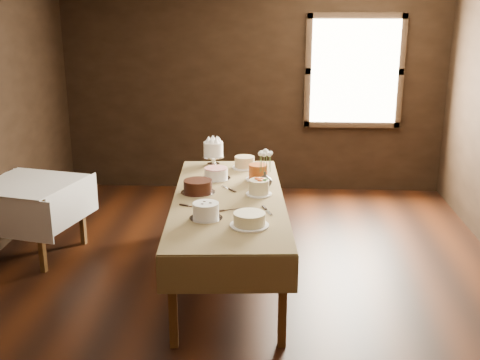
% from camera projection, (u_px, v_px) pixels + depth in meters
% --- Properties ---
extents(floor, '(5.00, 6.00, 0.01)m').
position_uv_depth(floor, '(239.00, 289.00, 5.22)').
color(floor, black).
rests_on(floor, ground).
extents(wall_back, '(5.00, 0.02, 2.80)m').
position_uv_depth(wall_back, '(253.00, 86.00, 7.68)').
color(wall_back, black).
rests_on(wall_back, ground).
extents(wall_front, '(5.00, 0.02, 2.80)m').
position_uv_depth(wall_front, '(182.00, 327.00, 1.95)').
color(wall_front, black).
rests_on(wall_front, ground).
extents(window, '(1.10, 0.05, 1.30)m').
position_uv_depth(window, '(354.00, 72.00, 7.49)').
color(window, '#FFEABF').
rests_on(window, wall_back).
extents(display_table, '(1.16, 2.57, 0.78)m').
position_uv_depth(display_table, '(228.00, 203.00, 5.25)').
color(display_table, '#4E3014').
rests_on(display_table, ground).
extents(side_table, '(1.07, 1.07, 0.75)m').
position_uv_depth(side_table, '(28.00, 191.00, 5.78)').
color(side_table, '#4E3014').
rests_on(side_table, ground).
extents(cake_meringue, '(0.27, 0.27, 0.26)m').
position_uv_depth(cake_meringue, '(213.00, 154.00, 6.25)').
color(cake_meringue, silver).
rests_on(cake_meringue, display_table).
extents(cake_speckled, '(0.28, 0.28, 0.12)m').
position_uv_depth(cake_speckled, '(245.00, 163.00, 6.14)').
color(cake_speckled, white).
rests_on(cake_speckled, display_table).
extents(cake_lattice, '(0.29, 0.29, 0.11)m').
position_uv_depth(cake_lattice, '(216.00, 174.00, 5.76)').
color(cake_lattice, silver).
rests_on(cake_lattice, display_table).
extents(cake_caramel, '(0.24, 0.24, 0.15)m').
position_uv_depth(cake_caramel, '(258.00, 173.00, 5.73)').
color(cake_caramel, white).
rests_on(cake_caramel, display_table).
extents(cake_chocolate, '(0.36, 0.36, 0.12)m').
position_uv_depth(cake_chocolate, '(198.00, 187.00, 5.33)').
color(cake_chocolate, silver).
rests_on(cake_chocolate, display_table).
extents(cake_flowers, '(0.24, 0.24, 0.14)m').
position_uv_depth(cake_flowers, '(259.00, 188.00, 5.28)').
color(cake_flowers, white).
rests_on(cake_flowers, display_table).
extents(cake_swirl, '(0.27, 0.27, 0.14)m').
position_uv_depth(cake_swirl, '(206.00, 212.00, 4.68)').
color(cake_swirl, silver).
rests_on(cake_swirl, display_table).
extents(cake_cream, '(0.33, 0.33, 0.11)m').
position_uv_depth(cake_cream, '(249.00, 220.00, 4.54)').
color(cake_cream, white).
rests_on(cake_cream, display_table).
extents(cake_server_a, '(0.23, 0.12, 0.01)m').
position_uv_depth(cake_server_a, '(233.00, 210.00, 4.91)').
color(cake_server_a, silver).
rests_on(cake_server_a, display_table).
extents(cake_server_b, '(0.10, 0.23, 0.01)m').
position_uv_depth(cake_server_b, '(269.00, 212.00, 4.84)').
color(cake_server_b, silver).
rests_on(cake_server_b, display_table).
extents(cake_server_c, '(0.16, 0.21, 0.01)m').
position_uv_depth(cake_server_c, '(226.00, 188.00, 5.50)').
color(cake_server_c, silver).
rests_on(cake_server_c, display_table).
extents(cake_server_e, '(0.23, 0.12, 0.01)m').
position_uv_depth(cake_server_e, '(196.00, 207.00, 4.96)').
color(cake_server_e, silver).
rests_on(cake_server_e, display_table).
extents(flower_vase, '(0.17, 0.17, 0.14)m').
position_uv_depth(flower_vase, '(265.00, 179.00, 5.52)').
color(flower_vase, '#2D2823').
rests_on(flower_vase, display_table).
extents(flower_bouquet, '(0.14, 0.14, 0.20)m').
position_uv_depth(flower_bouquet, '(265.00, 160.00, 5.46)').
color(flower_bouquet, white).
rests_on(flower_bouquet, flower_vase).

